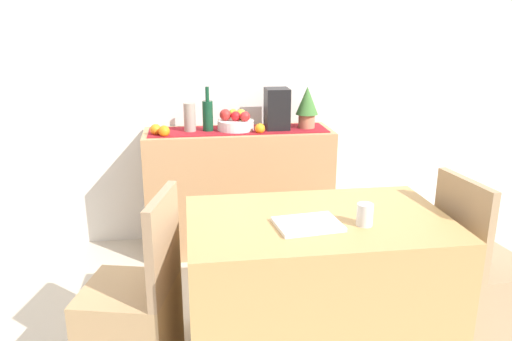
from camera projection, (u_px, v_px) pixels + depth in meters
name	position (u px, v px, depth m)	size (l,w,h in m)	color
ground_plane	(257.00, 317.00, 2.82)	(6.40, 6.40, 0.02)	beige
room_wall_rear	(234.00, 58.00, 3.55)	(6.40, 0.06, 2.70)	silver
sideboard_console	(239.00, 190.00, 3.57)	(1.30, 0.42, 0.88)	tan
table_runner	(239.00, 130.00, 3.44)	(1.23, 0.32, 0.01)	maroon
fruit_bowl	(236.00, 125.00, 3.42)	(0.25, 0.25, 0.07)	white
apple_center	(236.00, 116.00, 3.38)	(0.07, 0.07, 0.07)	red
apple_right	(233.00, 114.00, 3.46)	(0.07, 0.07, 0.07)	#99AB2C
apple_upper	(225.00, 115.00, 3.39)	(0.08, 0.08, 0.08)	red
apple_front	(241.00, 114.00, 3.43)	(0.07, 0.07, 0.07)	gold
apple_left	(245.00, 116.00, 3.36)	(0.07, 0.07, 0.07)	red
wine_bottle	(208.00, 115.00, 3.38)	(0.07, 0.07, 0.31)	#124027
coffee_maker	(277.00, 109.00, 3.43)	(0.16, 0.18, 0.29)	black
ceramic_vase	(190.00, 118.00, 3.36)	(0.08, 0.08, 0.20)	gray
potted_plant	(307.00, 105.00, 3.45)	(0.16, 0.16, 0.29)	#BA7657
orange_loose_mid	(164.00, 131.00, 3.24)	(0.07, 0.07, 0.07)	orange
orange_loose_far	(260.00, 128.00, 3.34)	(0.07, 0.07, 0.07)	orange
orange_loose_near_bowl	(156.00, 130.00, 3.29)	(0.07, 0.07, 0.07)	orange
dining_table	(316.00, 289.00, 2.39)	(1.20, 0.75, 0.74)	tan
open_book	(308.00, 224.00, 2.18)	(0.28, 0.21, 0.02)	white
coffee_cup	(365.00, 215.00, 2.18)	(0.07, 0.07, 0.10)	silver
chair_near_window	(133.00, 323.00, 2.30)	(0.48, 0.48, 0.90)	tan
chair_by_corner	(480.00, 295.00, 2.53)	(0.44, 0.44, 0.90)	tan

